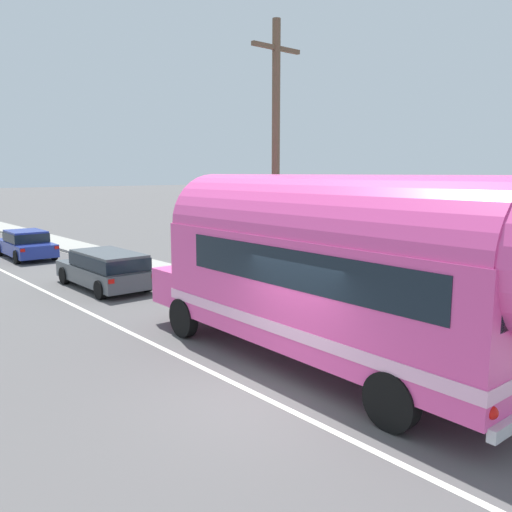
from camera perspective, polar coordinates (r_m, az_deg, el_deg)
The scene contains 7 objects.
ground_plane at distance 10.14m, azimuth 1.02°, elevation -15.21°, with size 300.00×300.00×0.00m, color #565454.
lane_markings at distance 20.94m, azimuth -17.35°, elevation -2.84°, with size 4.12×80.00×0.01m.
sidewalk_slab at distance 20.66m, azimuth -7.06°, elevation -2.45°, with size 2.01×90.00×0.15m, color #9E9B93.
utility_pole at distance 15.81m, azimuth 2.15°, elevation 9.97°, with size 1.80×0.24×8.50m.
painted_bus at distance 10.81m, azimuth 8.93°, elevation -0.96°, with size 2.77×10.95×4.12m.
car_lead at distance 19.69m, azimuth -15.95°, elevation -1.19°, with size 1.95×4.65×1.37m.
car_second at distance 28.17m, azimuth -23.69°, elevation 1.28°, with size 1.99×4.58×1.37m.
Camera 1 is at (-6.15, -6.90, 4.16)m, focal length 36.86 mm.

